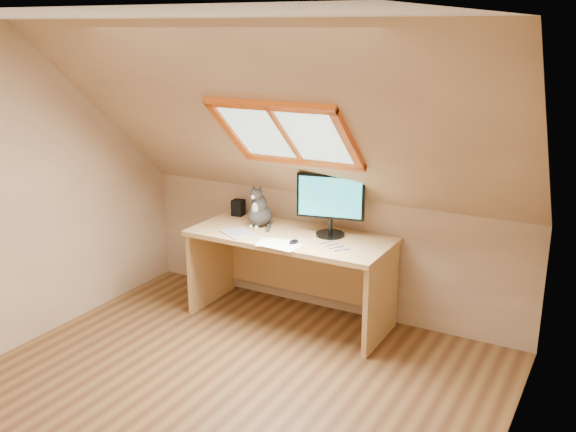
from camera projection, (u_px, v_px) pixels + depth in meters
The scene contains 10 objects.
ground at pixel (208, 406), 4.14m from camera, with size 3.50×3.50×0.00m, color brown.
room_shell at pixel (190, 195), 3.66m from camera, with size 3.52×3.52×2.41m.
desk at pixel (294, 258), 5.28m from camera, with size 1.64×0.72×0.75m.
monitor at pixel (331, 201), 5.04m from camera, with size 0.54×0.23×0.50m.
cat at pixel (259, 211), 5.34m from camera, with size 0.21×0.25×0.36m.
desk_speaker at pixel (238, 208), 5.65m from camera, with size 0.10×0.10×0.14m, color black.
graphics_tablet at pixel (238, 233), 5.16m from camera, with size 0.27×0.19×0.01m, color #B2B2B7.
mouse at pixel (294, 242), 4.93m from camera, with size 0.05×0.09×0.03m, color black.
papers at pixel (274, 243), 4.94m from camera, with size 0.33×0.27×0.00m.
cables at pixel (322, 245), 4.90m from camera, with size 0.51×0.26×0.01m.
Camera 1 is at (2.20, -2.92, 2.35)m, focal length 40.00 mm.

